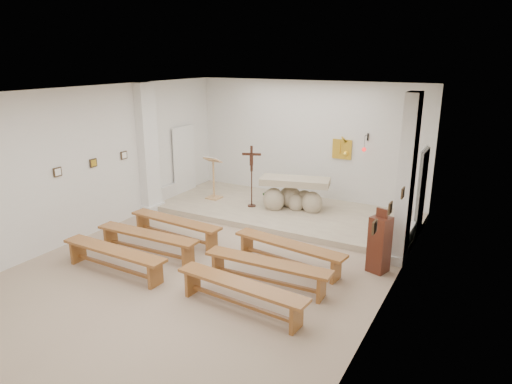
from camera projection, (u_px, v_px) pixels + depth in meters
The scene contains 29 objects.
ground at pixel (213, 263), 9.50m from camera, with size 7.00×10.00×0.00m, color tan.
wall_left at pixel (86, 163), 10.60m from camera, with size 0.02×10.00×3.50m, color silver.
wall_right at pixel (389, 210), 7.39m from camera, with size 0.02×10.00×3.50m, color silver.
wall_back at pixel (308, 142), 13.19m from camera, with size 7.00×0.02×3.50m, color silver.
ceiling at pixel (208, 93), 8.50m from camera, with size 7.00×10.00×0.02m, color silver.
sanctuary_platform at pixel (285, 212), 12.42m from camera, with size 6.98×3.00×0.15m, color beige.
pilaster_left at pixel (148, 149), 12.23m from camera, with size 0.26×0.55×3.50m, color white.
pilaster_right at pixel (406, 181), 9.13m from camera, with size 0.26×0.55×3.50m, color white.
gold_wall_relief at pixel (342, 149), 12.71m from camera, with size 0.55×0.04×0.55m, color yellow.
sanctuary_lamp at pixel (365, 147), 12.13m from camera, with size 0.11×0.36×0.44m.
station_frame_left_front at pixel (58, 172), 9.93m from camera, with size 0.03×0.20×0.20m, color #3D2D1B.
station_frame_left_mid at pixel (93, 163), 10.77m from camera, with size 0.03×0.20×0.20m, color #3D2D1B.
station_frame_left_rear at pixel (124, 155), 11.61m from camera, with size 0.03×0.20×0.20m, color #3D2D1B.
station_frame_right_front at pixel (375, 227), 6.74m from camera, with size 0.03×0.20×0.20m, color #3D2D1B.
station_frame_right_mid at pixel (390, 208), 7.58m from camera, with size 0.03×0.20×0.20m, color #3D2D1B.
station_frame_right_rear at pixel (403, 193), 8.42m from camera, with size 0.03×0.20×0.20m, color #3D2D1B.
radiator_left at pixel (166, 195), 13.27m from camera, with size 0.10×0.85×0.52m, color silver.
radiator_right at pixel (409, 238), 10.11m from camera, with size 0.10×0.85×0.52m, color silver.
altar at pixel (294, 196), 12.33m from camera, with size 1.95×1.14×0.95m.
lectern at pixel (213, 178), 13.15m from camera, with size 0.46×0.39×1.27m.
crucifix_stand at pixel (252, 172), 12.35m from camera, with size 0.49×0.23×1.70m.
potted_plant at pixel (271, 197), 12.53m from camera, with size 0.51×0.44×0.56m, color #2C6227.
donation_pedestal at pixel (379, 244), 9.00m from camera, with size 0.44×0.44×1.32m.
bench_left_front at pixel (175, 225), 10.58m from camera, with size 2.48×0.56×0.52m.
bench_right_front at pixel (289, 249), 9.24m from camera, with size 2.49×0.71×0.52m.
bench_left_second at pixel (147, 239), 9.77m from camera, with size 2.47×0.44×0.52m.
bench_right_second at pixel (267, 267), 8.43m from camera, with size 2.48×0.47×0.52m.
bench_left_third at pixel (114, 255), 8.96m from camera, with size 2.47×0.45×0.52m.
bench_right_third at pixel (241, 290), 7.63m from camera, with size 2.49×0.59×0.52m.
Camera 1 is at (4.96, -7.17, 4.14)m, focal length 32.00 mm.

